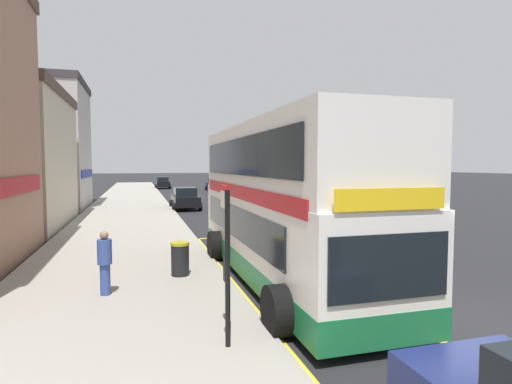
% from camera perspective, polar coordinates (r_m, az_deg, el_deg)
% --- Properties ---
extents(ground_plane, '(260.00, 260.00, 0.00)m').
position_cam_1_polar(ground_plane, '(39.57, -6.67, -1.00)').
color(ground_plane, black).
extents(pavement_near, '(6.00, 76.00, 0.14)m').
position_cam_1_polar(pavement_near, '(39.04, -16.87, -1.10)').
color(pavement_near, gray).
rests_on(pavement_near, ground).
extents(double_decker_bus, '(3.28, 10.45, 4.40)m').
position_cam_1_polar(double_decker_bus, '(11.74, 3.69, -2.15)').
color(double_decker_bus, white).
rests_on(double_decker_bus, ground).
extents(bus_bay_markings, '(3.05, 13.43, 0.01)m').
position_cam_1_polar(bus_bay_markings, '(12.50, 2.89, -11.39)').
color(bus_bay_markings, yellow).
rests_on(bus_bay_markings, ground).
extents(bus_stop_sign, '(0.09, 0.51, 2.78)m').
position_cam_1_polar(bus_stop_sign, '(7.18, -4.09, -8.37)').
color(bus_stop_sign, black).
rests_on(bus_stop_sign, pavement_near).
extents(terrace_corner, '(10.13, 8.08, 10.48)m').
position_cam_1_polar(terrace_corner, '(35.25, -30.59, 5.73)').
color(terrace_corner, '#B2ADA8').
rests_on(terrace_corner, ground).
extents(parked_car_black_far, '(2.09, 4.20, 1.62)m').
position_cam_1_polar(parked_car_black_far, '(58.58, -12.81, 1.26)').
color(parked_car_black_far, black).
rests_on(parked_car_black_far, ground).
extents(parked_car_black_distant, '(2.09, 4.20, 1.62)m').
position_cam_1_polar(parked_car_black_distant, '(30.81, -9.79, -0.89)').
color(parked_car_black_distant, black).
rests_on(parked_car_black_distant, ground).
extents(parked_car_navy_behind, '(2.09, 4.20, 1.62)m').
position_cam_1_polar(parked_car_navy_behind, '(52.32, -5.69, 1.05)').
color(parked_car_navy_behind, navy).
rests_on(parked_car_navy_behind, ground).
extents(pedestrian_waiting_near_sign, '(0.34, 0.34, 1.55)m').
position_cam_1_polar(pedestrian_waiting_near_sign, '(10.67, -20.22, -8.90)').
color(pedestrian_waiting_near_sign, '#33478C').
rests_on(pedestrian_waiting_near_sign, pavement_near).
extents(litter_bin, '(0.53, 0.53, 0.95)m').
position_cam_1_polar(litter_bin, '(12.02, -10.47, -9.06)').
color(litter_bin, black).
rests_on(litter_bin, pavement_near).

